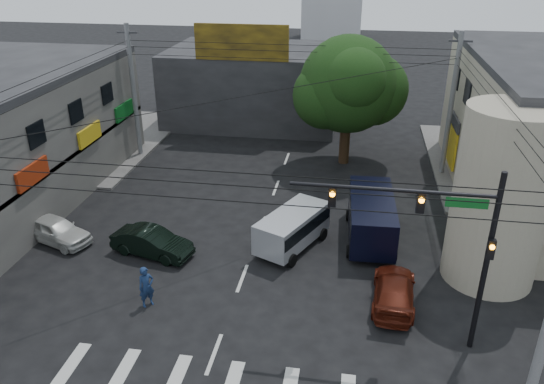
% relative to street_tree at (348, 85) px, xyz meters
% --- Properties ---
extents(ground, '(160.00, 160.00, 0.00)m').
position_rel_street_tree_xyz_m(ground, '(-4.00, -17.00, -5.47)').
color(ground, black).
rests_on(ground, ground).
extents(sidewalk_far_left, '(16.00, 16.00, 0.15)m').
position_rel_street_tree_xyz_m(sidewalk_far_left, '(-22.00, 1.00, -5.40)').
color(sidewalk_far_left, '#514F4C').
rests_on(sidewalk_far_left, ground).
extents(corner_column, '(4.00, 4.00, 8.00)m').
position_rel_street_tree_xyz_m(corner_column, '(7.00, -13.00, -1.47)').
color(corner_column, gray).
rests_on(corner_column, ground).
extents(building_far, '(14.00, 10.00, 6.00)m').
position_rel_street_tree_xyz_m(building_far, '(-8.00, 9.00, -2.47)').
color(building_far, '#232326').
rests_on(building_far, ground).
extents(billboard, '(7.00, 0.30, 2.60)m').
position_rel_street_tree_xyz_m(billboard, '(-8.00, 4.10, 1.83)').
color(billboard, olive).
rests_on(billboard, building_far).
extents(street_tree, '(6.40, 6.40, 8.70)m').
position_rel_street_tree_xyz_m(street_tree, '(0.00, 0.00, 0.00)').
color(street_tree, black).
rests_on(street_tree, ground).
extents(traffic_gantry, '(7.10, 0.35, 7.20)m').
position_rel_street_tree_xyz_m(traffic_gantry, '(3.82, -18.00, -0.64)').
color(traffic_gantry, black).
rests_on(traffic_gantry, ground).
extents(utility_pole_far_left, '(0.32, 0.32, 9.20)m').
position_rel_street_tree_xyz_m(utility_pole_far_left, '(-14.50, -1.00, -0.87)').
color(utility_pole_far_left, '#59595B').
rests_on(utility_pole_far_left, ground).
extents(utility_pole_far_right, '(0.32, 0.32, 9.20)m').
position_rel_street_tree_xyz_m(utility_pole_far_right, '(6.50, -1.00, -0.87)').
color(utility_pole_far_right, '#59595B').
rests_on(utility_pole_far_right, ground).
extents(dark_sedan, '(3.26, 4.71, 1.34)m').
position_rel_street_tree_xyz_m(dark_sedan, '(-8.77, -13.68, -4.80)').
color(dark_sedan, black).
rests_on(dark_sedan, ground).
extents(white_compact, '(4.07, 4.92, 1.34)m').
position_rel_street_tree_xyz_m(white_compact, '(-14.04, -13.29, -4.81)').
color(white_compact, '#BCBCB8').
rests_on(white_compact, ground).
extents(maroon_sedan, '(2.29, 4.49, 1.24)m').
position_rel_street_tree_xyz_m(maroon_sedan, '(2.71, -15.72, -4.85)').
color(maroon_sedan, '#48140A').
rests_on(maroon_sedan, ground).
extents(silver_minivan, '(5.81, 5.19, 1.90)m').
position_rel_street_tree_xyz_m(silver_minivan, '(-2.10, -11.88, -4.52)').
color(silver_minivan, '#A6A8AE').
rests_on(silver_minivan, ground).
extents(navy_van, '(5.89, 2.62, 2.29)m').
position_rel_street_tree_xyz_m(navy_van, '(1.75, -10.42, -4.33)').
color(navy_van, black).
rests_on(navy_van, ground).
extents(traffic_officer, '(1.12, 1.12, 1.85)m').
position_rel_street_tree_xyz_m(traffic_officer, '(-7.52, -17.56, -4.55)').
color(traffic_officer, '#15274B').
rests_on(traffic_officer, ground).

